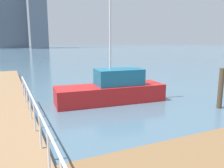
% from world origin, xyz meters
% --- Properties ---
extents(ground_plane, '(300.00, 300.00, 0.00)m').
position_xyz_m(ground_plane, '(0.00, 20.00, 0.00)').
color(ground_plane, slate).
extents(dock_piling_3, '(0.25, 0.25, 2.03)m').
position_xyz_m(dock_piling_3, '(5.74, 13.25, 1.02)').
color(dock_piling_3, brown).
rests_on(dock_piling_3, ground_plane).
extents(moored_boat_0, '(6.12, 2.30, 9.13)m').
position_xyz_m(moored_boat_0, '(1.36, 16.64, 0.73)').
color(moored_boat_0, red).
rests_on(moored_boat_0, ground_plane).
extents(skyline_tower_3, '(8.04, 9.70, 28.03)m').
position_xyz_m(skyline_tower_3, '(10.18, 112.19, 14.01)').
color(skyline_tower_3, slate).
rests_on(skyline_tower_3, ground_plane).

